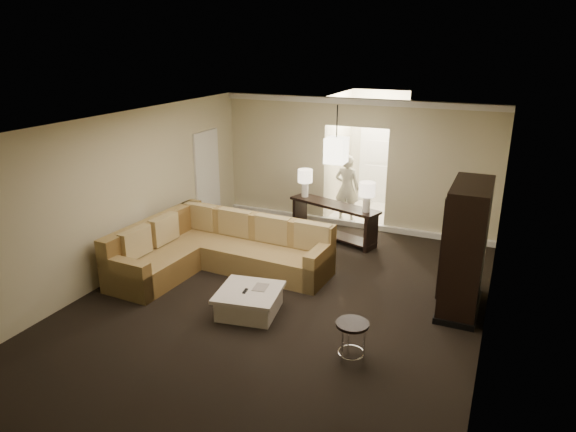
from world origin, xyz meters
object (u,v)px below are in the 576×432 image
at_px(coffee_table, 249,301).
at_px(drink_table, 352,333).
at_px(sectional_sofa, 216,251).
at_px(console_table, 334,218).
at_px(person, 347,185).
at_px(armoire, 465,250).

distance_m(coffee_table, drink_table, 1.86).
bearing_deg(sectional_sofa, console_table, 61.13).
relative_size(coffee_table, console_table, 0.52).
relative_size(sectional_sofa, console_table, 1.61).
relative_size(sectional_sofa, person, 1.94).
bearing_deg(drink_table, sectional_sofa, 151.46).
bearing_deg(sectional_sofa, person, 72.80).
bearing_deg(coffee_table, console_table, 87.19).
bearing_deg(armoire, person, 131.82).
distance_m(armoire, drink_table, 2.36).
xyz_separation_m(coffee_table, drink_table, (1.77, -0.54, 0.19)).
height_order(sectional_sofa, coffee_table, sectional_sofa).
distance_m(console_table, armoire, 3.37).
distance_m(console_table, person, 1.31).
xyz_separation_m(armoire, person, (-2.84, 3.18, -0.10)).
bearing_deg(armoire, console_table, 144.68).
relative_size(drink_table, person, 0.32).
distance_m(sectional_sofa, console_table, 2.69).
height_order(armoire, person, armoire).
height_order(sectional_sofa, person, person).
xyz_separation_m(drink_table, person, (-1.73, 5.18, 0.46)).
relative_size(coffee_table, drink_table, 1.97).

